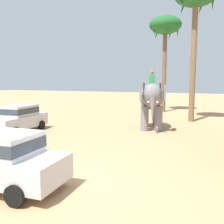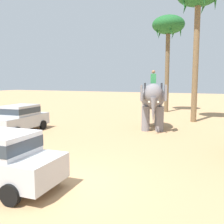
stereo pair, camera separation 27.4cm
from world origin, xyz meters
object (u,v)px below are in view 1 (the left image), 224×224
at_px(car_sedan_foreground, 0,158).
at_px(palm_tree_near_hut, 196,0).
at_px(car_parked_far_side, 18,118).
at_px(palm_tree_left_of_road, 165,29).
at_px(elephant_with_mahout, 151,99).

height_order(car_sedan_foreground, palm_tree_near_hut, palm_tree_near_hut).
distance_m(car_parked_far_side, palm_tree_left_of_road, 17.13).
bearing_deg(palm_tree_left_of_road, car_parked_far_side, -113.97).
height_order(elephant_with_mahout, palm_tree_left_of_road, palm_tree_left_of_road).
bearing_deg(palm_tree_near_hut, car_parked_far_side, -138.07).
xyz_separation_m(elephant_with_mahout, palm_tree_left_of_road, (-1.12, 9.79, 6.39)).
distance_m(palm_tree_near_hut, palm_tree_left_of_road, 6.47).
height_order(car_parked_far_side, palm_tree_near_hut, palm_tree_near_hut).
relative_size(car_sedan_foreground, elephant_with_mahout, 1.04).
bearing_deg(palm_tree_left_of_road, car_sedan_foreground, -92.19).
relative_size(elephant_with_mahout, palm_tree_left_of_road, 0.42).
xyz_separation_m(car_parked_far_side, elephant_with_mahout, (7.39, 4.30, 1.06)).
xyz_separation_m(car_sedan_foreground, car_parked_far_side, (-5.47, 6.69, 0.00)).
distance_m(car_parked_far_side, palm_tree_near_hut, 15.29).
bearing_deg(elephant_with_mahout, palm_tree_left_of_road, 96.53).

